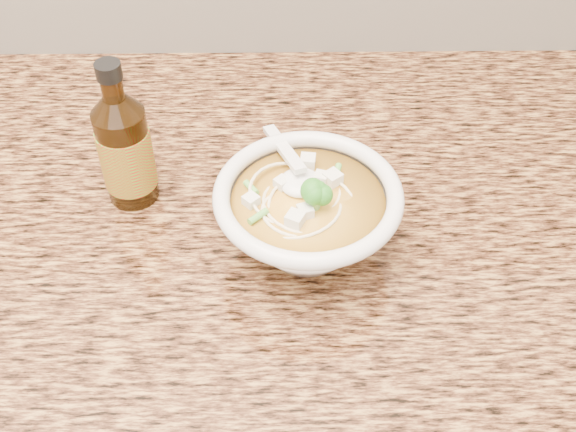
{
  "coord_description": "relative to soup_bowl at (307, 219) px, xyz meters",
  "views": [
    {
      "loc": [
        0.32,
        1.1,
        1.48
      ],
      "look_at": [
        0.32,
        1.61,
        0.95
      ],
      "focal_mm": 45.0,
      "sensor_mm": 36.0,
      "label": 1
    }
  ],
  "objects": [
    {
      "name": "cabinet",
      "position": [
        -0.34,
        0.07,
        -0.51
      ],
      "size": [
        4.0,
        0.65,
        0.86
      ],
      "primitive_type": "cube",
      "color": "black",
      "rests_on": "ground"
    },
    {
      "name": "counter_slab",
      "position": [
        -0.34,
        0.07,
        -0.06
      ],
      "size": [
        4.0,
        0.68,
        0.04
      ],
      "primitive_type": "cube",
      "color": "#A2743B",
      "rests_on": "cabinet"
    },
    {
      "name": "soup_bowl",
      "position": [
        0.0,
        0.0,
        0.0
      ],
      "size": [
        0.19,
        0.21,
        0.11
      ],
      "rotation": [
        0.0,
        0.0,
        -0.11
      ],
      "color": "white",
      "rests_on": "counter_slab"
    },
    {
      "name": "hot_sauce_bottle",
      "position": [
        -0.19,
        0.08,
        0.02
      ],
      "size": [
        0.08,
        0.08,
        0.18
      ],
      "rotation": [
        0.0,
        0.0,
        -0.36
      ],
      "color": "#331C07",
      "rests_on": "counter_slab"
    }
  ]
}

